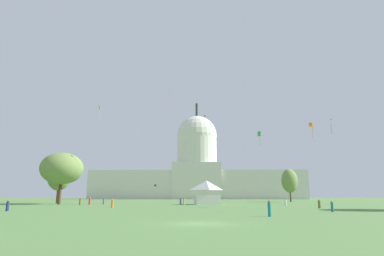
# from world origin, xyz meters

# --- Properties ---
(ground_plane) EXTENTS (800.00, 800.00, 0.00)m
(ground_plane) POSITION_xyz_m (0.00, 0.00, 0.00)
(ground_plane) COLOR #567F42
(capitol_building) EXTENTS (144.57, 28.37, 67.87)m
(capitol_building) POSITION_xyz_m (-4.50, 194.61, 18.98)
(capitol_building) COLOR silver
(capitol_building) RESTS_ON ground_plane
(event_tent) EXTENTS (7.03, 7.67, 5.93)m
(event_tent) POSITION_xyz_m (0.99, 55.61, 3.06)
(event_tent) COLOR white
(event_tent) RESTS_ON ground_plane
(tree_west_near) EXTENTS (10.31, 10.92, 13.05)m
(tree_west_near) POSITION_xyz_m (-42.59, 67.19, 8.31)
(tree_west_near) COLOR #4C3823
(tree_west_near) RESTS_ON ground_plane
(tree_east_mid) EXTENTS (8.30, 8.18, 11.73)m
(tree_east_mid) POSITION_xyz_m (31.27, 90.72, 7.44)
(tree_east_mid) COLOR brown
(tree_east_mid) RESTS_ON ground_plane
(tree_west_far) EXTENTS (14.84, 14.79, 13.16)m
(tree_west_far) POSITION_xyz_m (-36.37, 54.85, 9.04)
(tree_west_far) COLOR #4C3823
(tree_west_far) RESTS_ON ground_plane
(person_teal_back_center) EXTENTS (0.49, 0.49, 1.55)m
(person_teal_back_center) POSITION_xyz_m (17.68, 18.93, 0.72)
(person_teal_back_center) COLOR #1E757A
(person_teal_back_center) RESTS_ON ground_plane
(person_denim_lawn_far_left) EXTENTS (0.65, 0.65, 1.60)m
(person_denim_lawn_far_left) POSITION_xyz_m (-5.74, 58.14, 0.71)
(person_denim_lawn_far_left) COLOR #3D5684
(person_denim_lawn_far_left) RESTS_ON ground_plane
(person_white_near_tree_west) EXTENTS (0.60, 0.60, 1.55)m
(person_white_near_tree_west) POSITION_xyz_m (18.70, 47.97, 0.70)
(person_white_near_tree_west) COLOR silver
(person_white_near_tree_west) RESTS_ON ground_plane
(person_tan_near_tent) EXTENTS (0.61, 0.61, 1.71)m
(person_tan_near_tent) POSITION_xyz_m (-4.39, 51.18, 0.77)
(person_tan_near_tent) COLOR tan
(person_tan_near_tent) RESTS_ON ground_plane
(person_navy_edge_west) EXTENTS (0.56, 0.56, 1.54)m
(person_navy_edge_west) POSITION_xyz_m (-27.66, 19.65, 0.70)
(person_navy_edge_west) COLOR navy
(person_navy_edge_west) RESTS_ON ground_plane
(person_red_lawn_far_right) EXTENTS (0.49, 0.49, 1.74)m
(person_red_lawn_far_right) POSITION_xyz_m (-28.22, 54.06, 0.78)
(person_red_lawn_far_right) COLOR red
(person_red_lawn_far_right) RESTS_ON ground_plane
(person_olive_front_right) EXTENTS (0.53, 0.53, 1.70)m
(person_olive_front_right) POSITION_xyz_m (-29.05, 50.08, 0.77)
(person_olive_front_right) COLOR olive
(person_olive_front_right) RESTS_ON ground_plane
(person_orange_edge_east) EXTENTS (0.45, 0.45, 1.62)m
(person_orange_edge_east) POSITION_xyz_m (-16.39, 32.96, 0.74)
(person_orange_edge_east) COLOR orange
(person_orange_edge_east) RESTS_ON ground_plane
(person_purple_back_left) EXTENTS (0.39, 0.39, 1.73)m
(person_purple_back_left) POSITION_xyz_m (-25.26, 55.81, 0.80)
(person_purple_back_left) COLOR #703D93
(person_purple_back_left) RESTS_ON ground_plane
(person_teal_front_center) EXTENTS (0.37, 0.37, 1.66)m
(person_teal_front_center) POSITION_xyz_m (7.24, 8.90, 0.77)
(person_teal_front_center) COLOR #1E757A
(person_teal_front_center) RESTS_ON ground_plane
(person_olive_mid_center) EXTENTS (0.62, 0.62, 1.52)m
(person_olive_mid_center) POSITION_xyz_m (20.54, 31.90, 0.68)
(person_olive_mid_center) COLOR olive
(person_olive_mid_center) RESTS_ON ground_plane
(kite_violet_low) EXTENTS (1.53, 0.98, 0.40)m
(kite_violet_low) POSITION_xyz_m (-4.17, 107.66, 15.12)
(kite_violet_low) COLOR purple
(kite_cyan_mid) EXTENTS (1.28, 1.73, 4.47)m
(kite_cyan_mid) POSITION_xyz_m (37.44, 65.61, 23.46)
(kite_cyan_mid) COLOR #33BCDB
(kite_pink_mid) EXTENTS (1.20, 0.95, 3.58)m
(kite_pink_mid) POSITION_xyz_m (-8.61, 54.93, 29.39)
(kite_pink_mid) COLOR pink
(kite_green_low) EXTENTS (0.71, 0.56, 3.65)m
(kite_green_low) POSITION_xyz_m (14.13, 51.29, 16.83)
(kite_green_low) COLOR green
(kite_orange_low) EXTENTS (1.04, 1.05, 3.11)m
(kite_orange_low) POSITION_xyz_m (22.41, 38.02, 16.29)
(kite_orange_low) COLOR orange
(kite_red_high) EXTENTS (1.08, 1.06, 4.22)m
(kite_red_high) POSITION_xyz_m (1.23, 157.89, 48.98)
(kite_red_high) COLOR red
(kite_yellow_high) EXTENTS (1.55, 1.31, 3.72)m
(kite_yellow_high) POSITION_xyz_m (-39.56, 160.20, 40.74)
(kite_yellow_high) COLOR yellow
(kite_black_low) EXTENTS (1.07, 0.79, 1.21)m
(kite_black_low) POSITION_xyz_m (-27.74, 157.39, 8.02)
(kite_black_low) COLOR black
(kite_lime_mid) EXTENTS (0.72, 0.89, 4.13)m
(kite_lime_mid) POSITION_xyz_m (-27.76, 55.67, 25.07)
(kite_lime_mid) COLOR #8CD133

